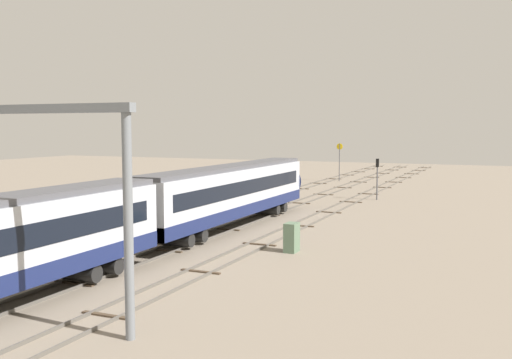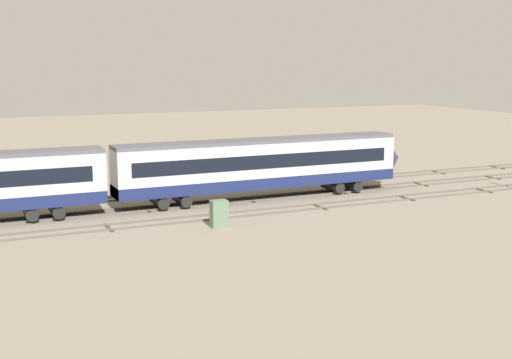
# 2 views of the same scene
# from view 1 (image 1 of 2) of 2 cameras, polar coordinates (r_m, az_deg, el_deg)

# --- Properties ---
(ground_plane) EXTENTS (187.33, 187.33, 0.00)m
(ground_plane) POSITION_cam_1_polar(r_m,az_deg,el_deg) (41.76, -5.65, -5.85)
(ground_plane) COLOR gray
(track_near_foreground) EXTENTS (171.33, 2.40, 0.16)m
(track_near_foreground) POSITION_cam_1_polar(r_m,az_deg,el_deg) (39.70, 0.33, -6.29)
(track_near_foreground) COLOR #59544C
(track_near_foreground) RESTS_ON ground
(track_with_train) EXTENTS (171.33, 2.40, 0.16)m
(track_with_train) POSITION_cam_1_polar(r_m,az_deg,el_deg) (41.75, -5.65, -5.75)
(track_with_train) COLOR #59544C
(track_with_train) RESTS_ON ground
(track_middle) EXTENTS (171.33, 2.40, 0.16)m
(track_middle) POSITION_cam_1_polar(r_m,az_deg,el_deg) (44.21, -11.00, -5.21)
(track_middle) COLOR #59544C
(track_middle) RESTS_ON ground
(speed_sign_mid_trackside) EXTENTS (0.14, 0.92, 5.55)m
(speed_sign_mid_trackside) POSITION_cam_1_polar(r_m,az_deg,el_deg) (86.63, 8.15, 2.20)
(speed_sign_mid_trackside) COLOR #4C4C51
(speed_sign_mid_trackside) RESTS_ON ground
(signal_light_trackside_approach) EXTENTS (0.31, 0.32, 4.51)m
(signal_light_trackside_approach) POSITION_cam_1_polar(r_m,az_deg,el_deg) (65.02, 11.75, 0.64)
(signal_light_trackside_approach) COLOR #4C4C51
(signal_light_trackside_approach) RESTS_ON ground
(relay_cabinet) EXTENTS (1.14, 0.74, 1.87)m
(relay_cabinet) POSITION_cam_1_polar(r_m,az_deg,el_deg) (37.40, 3.50, -5.67)
(relay_cabinet) COLOR #597259
(relay_cabinet) RESTS_ON ground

